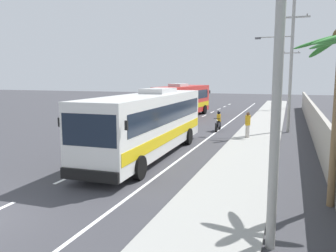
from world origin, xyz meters
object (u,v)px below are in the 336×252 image
at_px(coach_bus_far_lane, 183,100).
at_px(utility_pole_far, 290,76).
at_px(coach_bus_foreground, 149,121).
at_px(pedestrian_near_kerb, 248,124).
at_px(utility_pole_nearest, 278,60).
at_px(motorcycle_beside_bus, 218,123).
at_px(utility_pole_mid, 290,63).

bearing_deg(coach_bus_far_lane, utility_pole_far, 49.72).
bearing_deg(coach_bus_foreground, coach_bus_far_lane, 101.26).
bearing_deg(pedestrian_near_kerb, coach_bus_far_lane, 40.47).
bearing_deg(coach_bus_far_lane, pedestrian_near_kerb, -53.93).
bearing_deg(pedestrian_near_kerb, coach_bus_foreground, 150.43).
distance_m(utility_pole_nearest, utility_pole_far, 39.02).
height_order(pedestrian_near_kerb, utility_pole_far, utility_pole_far).
xyz_separation_m(coach_bus_far_lane, motorcycle_beside_bus, (5.43, -8.00, -1.22)).
bearing_deg(utility_pole_mid, coach_bus_foreground, -122.85).
bearing_deg(utility_pole_mid, pedestrian_near_kerb, -121.02).
bearing_deg(utility_pole_mid, utility_pole_nearest, -90.47).
distance_m(motorcycle_beside_bus, utility_pole_mid, 7.11).
height_order(coach_bus_far_lane, pedestrian_near_kerb, coach_bus_far_lane).
distance_m(utility_pole_mid, utility_pole_far, 19.54).
bearing_deg(motorcycle_beside_bus, utility_pole_mid, 11.74).
bearing_deg(utility_pole_mid, utility_pole_far, 89.88).
distance_m(coach_bus_foreground, utility_pole_nearest, 11.36).
bearing_deg(motorcycle_beside_bus, utility_pole_nearest, -74.69).
height_order(coach_bus_far_lane, utility_pole_far, utility_pole_far).
relative_size(coach_bus_foreground, utility_pole_far, 1.51).
relative_size(utility_pole_nearest, utility_pole_mid, 0.90).
xyz_separation_m(pedestrian_near_kerb, utility_pole_mid, (2.53, 4.21, 4.31)).
height_order(coach_bus_foreground, pedestrian_near_kerb, coach_bus_foreground).
bearing_deg(utility_pole_far, utility_pole_nearest, -90.29).
relative_size(motorcycle_beside_bus, utility_pole_mid, 0.19).
relative_size(coach_bus_foreground, utility_pole_mid, 1.24).
xyz_separation_m(motorcycle_beside_bus, utility_pole_mid, (5.21, 1.08, 4.73)).
height_order(coach_bus_foreground, utility_pole_nearest, utility_pole_nearest).
xyz_separation_m(coach_bus_foreground, motorcycle_beside_bus, (1.87, 9.88, -1.26)).
bearing_deg(utility_pole_far, coach_bus_far_lane, -130.28).
bearing_deg(coach_bus_far_lane, utility_pole_nearest, -68.37).
relative_size(coach_bus_foreground, motorcycle_beside_bus, 6.39).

